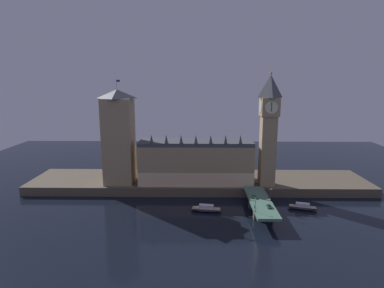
{
  "coord_description": "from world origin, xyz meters",
  "views": [
    {
      "loc": [
        -1.51,
        -166.62,
        69.83
      ],
      "look_at": [
        -4.37,
        20.0,
        32.65
      ],
      "focal_mm": 30.0,
      "sensor_mm": 36.0,
      "label": 1
    }
  ],
  "objects_px": {
    "pedestrian_near_rail": "(255,207)",
    "car_southbound_lead": "(269,206)",
    "victoria_tower": "(119,137)",
    "street_lamp_near": "(256,203)",
    "boat_upstream": "(206,209)",
    "pedestrian_mid_walk": "(268,197)",
    "street_lamp_mid": "(271,193)",
    "car_northbound_lead": "(254,197)",
    "clock_tower": "(269,127)",
    "boat_downstream": "(303,207)"
  },
  "relations": [
    {
      "from": "boat_upstream",
      "to": "boat_downstream",
      "type": "relative_size",
      "value": 1.07
    },
    {
      "from": "pedestrian_near_rail",
      "to": "car_northbound_lead",
      "type": "bearing_deg",
      "value": 80.22
    },
    {
      "from": "victoria_tower",
      "to": "street_lamp_mid",
      "type": "bearing_deg",
      "value": -21.84
    },
    {
      "from": "car_northbound_lead",
      "to": "pedestrian_mid_walk",
      "type": "relative_size",
      "value": 2.66
    },
    {
      "from": "street_lamp_mid",
      "to": "street_lamp_near",
      "type": "bearing_deg",
      "value": -126.27
    },
    {
      "from": "clock_tower",
      "to": "car_northbound_lead",
      "type": "bearing_deg",
      "value": -113.87
    },
    {
      "from": "pedestrian_mid_walk",
      "to": "street_lamp_mid",
      "type": "distance_m",
      "value": 5.18
    },
    {
      "from": "clock_tower",
      "to": "boat_downstream",
      "type": "bearing_deg",
      "value": -60.07
    },
    {
      "from": "pedestrian_near_rail",
      "to": "street_lamp_near",
      "type": "height_order",
      "value": "street_lamp_near"
    },
    {
      "from": "car_northbound_lead",
      "to": "pedestrian_mid_walk",
      "type": "distance_m",
      "value": 7.5
    },
    {
      "from": "pedestrian_near_rail",
      "to": "car_southbound_lead",
      "type": "bearing_deg",
      "value": 8.97
    },
    {
      "from": "car_southbound_lead",
      "to": "boat_upstream",
      "type": "distance_m",
      "value": 33.72
    },
    {
      "from": "car_southbound_lead",
      "to": "street_lamp_near",
      "type": "height_order",
      "value": "street_lamp_near"
    },
    {
      "from": "street_lamp_mid",
      "to": "boat_upstream",
      "type": "xyz_separation_m",
      "value": [
        -34.12,
        1.74,
        -9.97
      ]
    },
    {
      "from": "car_northbound_lead",
      "to": "pedestrian_near_rail",
      "type": "bearing_deg",
      "value": -99.78
    },
    {
      "from": "clock_tower",
      "to": "boat_upstream",
      "type": "distance_m",
      "value": 63.1
    },
    {
      "from": "street_lamp_near",
      "to": "street_lamp_mid",
      "type": "xyz_separation_m",
      "value": [
        10.8,
        14.72,
        0.06
      ]
    },
    {
      "from": "car_southbound_lead",
      "to": "boat_upstream",
      "type": "relative_size",
      "value": 0.24
    },
    {
      "from": "victoria_tower",
      "to": "boat_upstream",
      "type": "bearing_deg",
      "value": -31.85
    },
    {
      "from": "car_northbound_lead",
      "to": "pedestrian_mid_walk",
      "type": "bearing_deg",
      "value": -1.14
    },
    {
      "from": "pedestrian_mid_walk",
      "to": "street_lamp_near",
      "type": "height_order",
      "value": "street_lamp_near"
    },
    {
      "from": "car_northbound_lead",
      "to": "street_lamp_mid",
      "type": "distance_m",
      "value": 9.54
    },
    {
      "from": "victoria_tower",
      "to": "boat_downstream",
      "type": "height_order",
      "value": "victoria_tower"
    },
    {
      "from": "victoria_tower",
      "to": "pedestrian_mid_walk",
      "type": "relative_size",
      "value": 41.26
    },
    {
      "from": "pedestrian_near_rail",
      "to": "boat_downstream",
      "type": "relative_size",
      "value": 0.1
    },
    {
      "from": "clock_tower",
      "to": "street_lamp_near",
      "type": "bearing_deg",
      "value": -108.0
    },
    {
      "from": "boat_upstream",
      "to": "pedestrian_near_rail",
      "type": "bearing_deg",
      "value": -27.35
    },
    {
      "from": "clock_tower",
      "to": "pedestrian_mid_walk",
      "type": "xyz_separation_m",
      "value": [
        -4.46,
        -27.17,
        -34.34
      ]
    },
    {
      "from": "car_northbound_lead",
      "to": "boat_downstream",
      "type": "bearing_deg",
      "value": 2.56
    },
    {
      "from": "street_lamp_mid",
      "to": "car_southbound_lead",
      "type": "bearing_deg",
      "value": -107.24
    },
    {
      "from": "victoria_tower",
      "to": "car_northbound_lead",
      "type": "xyz_separation_m",
      "value": [
        80.37,
        -31.4,
        -27.33
      ]
    },
    {
      "from": "street_lamp_near",
      "to": "street_lamp_mid",
      "type": "distance_m",
      "value": 18.26
    },
    {
      "from": "pedestrian_mid_walk",
      "to": "boat_upstream",
      "type": "bearing_deg",
      "value": -176.46
    },
    {
      "from": "pedestrian_near_rail",
      "to": "street_lamp_near",
      "type": "xyz_separation_m",
      "value": [
        -0.4,
        -4.19,
        3.33
      ]
    },
    {
      "from": "car_southbound_lead",
      "to": "boat_downstream",
      "type": "xyz_separation_m",
      "value": [
        21.82,
        14.52,
        -6.32
      ]
    },
    {
      "from": "car_northbound_lead",
      "to": "street_lamp_near",
      "type": "relative_size",
      "value": 0.62
    },
    {
      "from": "car_northbound_lead",
      "to": "street_lamp_mid",
      "type": "xyz_separation_m",
      "value": [
        7.9,
        -3.97,
        3.59
      ]
    },
    {
      "from": "clock_tower",
      "to": "car_northbound_lead",
      "type": "height_order",
      "value": "clock_tower"
    },
    {
      "from": "victoria_tower",
      "to": "street_lamp_near",
      "type": "distance_m",
      "value": 95.28
    },
    {
      "from": "clock_tower",
      "to": "boat_upstream",
      "type": "xyz_separation_m",
      "value": [
        -38.17,
        -29.26,
        -40.84
      ]
    },
    {
      "from": "clock_tower",
      "to": "pedestrian_mid_walk",
      "type": "bearing_deg",
      "value": -99.32
    },
    {
      "from": "pedestrian_near_rail",
      "to": "clock_tower",
      "type": "bearing_deg",
      "value": 70.8
    },
    {
      "from": "victoria_tower",
      "to": "boat_upstream",
      "type": "xyz_separation_m",
      "value": [
        54.15,
        -33.63,
        -33.71
      ]
    },
    {
      "from": "clock_tower",
      "to": "boat_downstream",
      "type": "relative_size",
      "value": 4.2
    },
    {
      "from": "victoria_tower",
      "to": "pedestrian_mid_walk",
      "type": "distance_m",
      "value": 97.24
    },
    {
      "from": "car_southbound_lead",
      "to": "street_lamp_near",
      "type": "xyz_separation_m",
      "value": [
        -7.9,
        -5.38,
        3.61
      ]
    },
    {
      "from": "car_northbound_lead",
      "to": "victoria_tower",
      "type": "bearing_deg",
      "value": 158.66
    },
    {
      "from": "pedestrian_mid_walk",
      "to": "clock_tower",
      "type": "bearing_deg",
      "value": 80.68
    },
    {
      "from": "street_lamp_mid",
      "to": "pedestrian_mid_walk",
      "type": "bearing_deg",
      "value": 95.97
    },
    {
      "from": "boat_upstream",
      "to": "pedestrian_mid_walk",
      "type": "bearing_deg",
      "value": 3.54
    }
  ]
}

